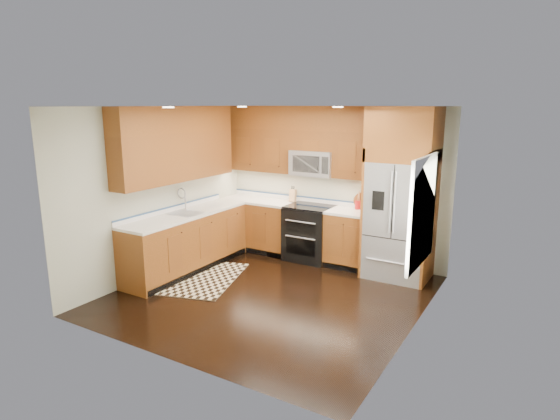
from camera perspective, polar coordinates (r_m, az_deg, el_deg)
The scene contains 16 objects.
ground at distance 6.71m, azimuth -1.15°, elevation -10.29°, with size 4.00×4.00×0.00m, color black.
wall_back at distance 8.05m, azimuth 6.35°, elevation 3.21°, with size 4.00×0.02×2.60m, color #B7BBA8.
wall_left at distance 7.54m, azimuth -14.23°, elevation 2.25°, with size 0.02×4.00×2.60m, color #B7BBA8.
wall_right at distance 5.55m, azimuth 16.63°, elevation -1.61°, with size 0.02×4.00×2.60m, color #B7BBA8.
window at distance 5.72m, azimuth 16.98°, elevation -0.18°, with size 0.04×1.10×1.30m.
base_cabinets at distance 7.91m, azimuth -5.32°, elevation -3.26°, with size 2.85×3.00×0.90m.
countertop at distance 7.81m, azimuth -4.05°, elevation 0.11°, with size 2.86×3.01×0.04m.
upper_cabinets at distance 7.74m, azimuth -4.25°, elevation 8.28°, with size 2.85×3.00×1.15m.
range at distance 8.04m, azimuth 3.60°, elevation -2.81°, with size 0.76×0.67×0.95m.
microwave at distance 7.92m, azimuth 4.15°, elevation 5.73°, with size 0.76×0.40×0.42m.
refrigerator at distance 7.26m, azimuth 14.50°, elevation 1.87°, with size 0.98×0.75×2.60m.
sink_faucet at distance 7.58m, azimuth -11.47°, elevation 0.07°, with size 0.54×0.44×0.37m.
rug at distance 7.38m, azimuth -9.10°, elevation -8.21°, with size 0.93×1.54×0.01m, color black.
knife_block at distance 8.28m, azimuth 1.57°, elevation 1.81°, with size 0.13×0.16×0.28m.
utensil_crock at distance 7.78m, azimuth 9.50°, elevation 0.84°, with size 0.11×0.11×0.29m.
cutting_board at distance 7.85m, azimuth 9.90°, elevation 0.23°, with size 0.27×0.27×0.02m, color brown.
Camera 1 is at (3.26, -5.24, 2.63)m, focal length 30.00 mm.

